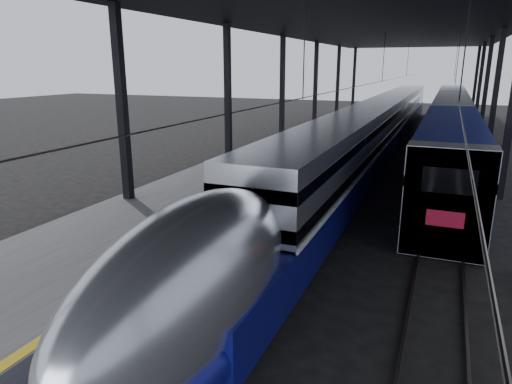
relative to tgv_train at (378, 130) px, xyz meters
The scene contains 7 objects.
ground 24.88m from the tgv_train, 94.62° to the right, with size 160.00×160.00×0.00m, color black.
platform 7.38m from the tgv_train, 139.35° to the right, with size 6.00×80.00×1.00m, color #4C4C4F.
yellow_strip 5.51m from the tgv_train, 119.76° to the right, with size 0.30×80.00×0.01m, color gold.
rails 5.64m from the tgv_train, 62.11° to the right, with size 6.52×80.00×0.16m.
canopy 8.64m from the tgv_train, 91.21° to the right, with size 18.00×75.00×9.47m.
tgv_train is the anchor object (origin of this frame).
second_train 9.43m from the tgv_train, 57.98° to the left, with size 2.90×56.05×4.00m.
Camera 1 is at (6.71, -10.56, 6.57)m, focal length 32.00 mm.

